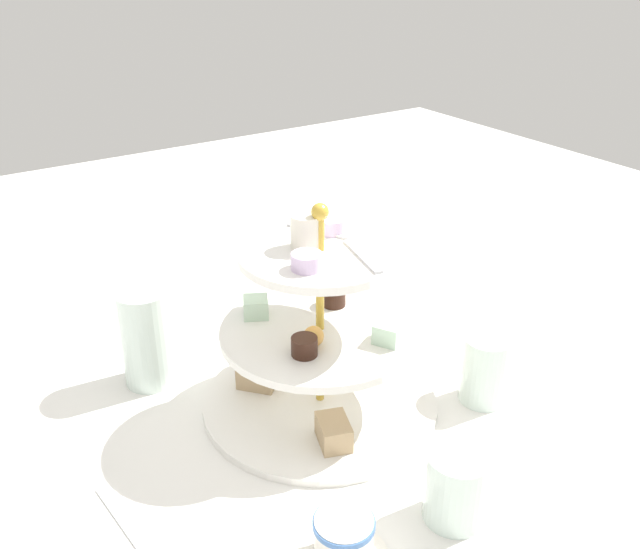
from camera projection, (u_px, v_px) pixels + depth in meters
ground_plane at (320, 405)px, 0.88m from camera, size 2.40×2.40×0.00m
tiered_serving_stand at (320, 348)px, 0.84m from camera, size 0.29×0.29×0.27m
water_glass_tall_right at (147, 337)px, 0.90m from camera, size 0.07×0.07×0.13m
water_glass_short_left at (456, 487)px, 0.70m from camera, size 0.06×0.06×0.08m
teacup_with_saucer at (344, 541)px, 0.65m from camera, size 0.09×0.09×0.05m
butter_knife_left at (332, 299)px, 1.13m from camera, size 0.13×0.13×0.00m
butter_knife_right at (136, 535)px, 0.69m from camera, size 0.17×0.03×0.00m
water_glass_mid_back at (485, 369)px, 0.87m from camera, size 0.06×0.06×0.09m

